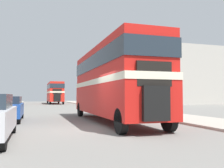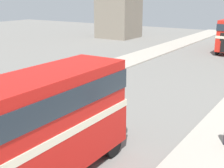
% 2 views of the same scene
% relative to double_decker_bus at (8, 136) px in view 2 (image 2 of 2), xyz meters
% --- Properties ---
extents(double_decker_bus, '(2.39, 10.88, 4.14)m').
position_rel_double_decker_bus_xyz_m(double_decker_bus, '(0.00, 0.00, 0.00)').
color(double_decker_bus, red).
rests_on(double_decker_bus, ground_plane).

